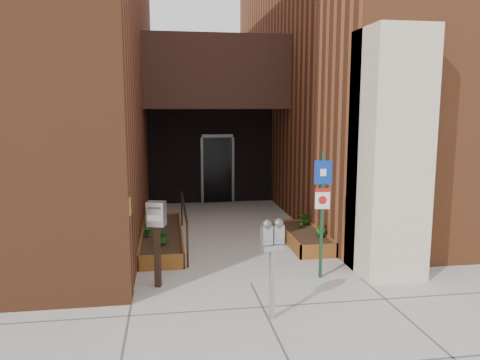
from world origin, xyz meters
name	(u,v)px	position (x,y,z in m)	size (l,w,h in m)	color
ground	(251,283)	(0.00, 0.00, 0.00)	(80.00, 80.00, 0.00)	#9E9991
architecture	(205,43)	(-0.18, 6.89, 4.98)	(20.00, 14.60, 10.00)	brown
planter_left	(162,238)	(-1.55, 2.70, 0.13)	(0.90, 3.60, 0.30)	brown
planter_right	(304,238)	(1.60, 2.20, 0.13)	(0.80, 2.20, 0.30)	brown
handrail	(184,211)	(-1.05, 2.65, 0.75)	(0.04, 3.34, 0.90)	black
parking_meter	(272,242)	(0.05, -1.40, 1.15)	(0.34, 0.18, 1.48)	#9B9A9D
sign_post	(322,201)	(1.28, 0.09, 1.40)	(0.31, 0.09, 2.28)	#163D20
payment_dropbox	(157,226)	(-1.59, 0.11, 1.07)	(0.34, 0.29, 1.48)	black
shrub_left_a	(163,234)	(-1.52, 1.71, 0.50)	(0.35, 0.35, 0.39)	#164E19
shrub_left_b	(147,227)	(-1.85, 2.36, 0.48)	(0.20, 0.20, 0.36)	#1B5F1F
shrub_left_c	(149,218)	(-1.85, 3.13, 0.50)	(0.23, 0.23, 0.40)	#255518
shrub_left_d	(155,215)	(-1.71, 3.58, 0.46)	(0.17, 0.17, 0.33)	#1B5E1B
shrub_right_a	(321,227)	(1.84, 1.73, 0.49)	(0.21, 0.21, 0.37)	#1A5A19
shrub_right_b	(301,220)	(1.63, 2.54, 0.46)	(0.17, 0.17, 0.33)	#1C5819
shrub_right_c	(306,217)	(1.85, 2.85, 0.45)	(0.28, 0.28, 0.31)	#1C4F16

